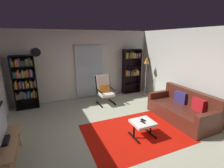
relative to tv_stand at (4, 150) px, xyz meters
The scene contains 16 objects.
ground_plane 2.35m from the tv_stand, ahead, with size 7.02×7.02×0.00m, color #B1B397.
wall_back 3.96m from the tv_stand, 52.88° to the left, with size 5.60×0.06×2.60m, color silver.
wall_right 5.11m from the tv_stand, ahead, with size 0.06×6.00×2.60m, color silver.
glass_door_panel 3.96m from the tv_stand, 50.26° to the left, with size 1.10×0.01×2.00m, color silver.
area_rug 2.77m from the tv_stand, ahead, with size 2.43×1.87×0.01m, color red.
tv_stand is the anchor object (origin of this frame).
television 0.47m from the tv_stand, 80.85° to the right, with size 0.20×0.99×0.62m.
bookshelf_near_tv 2.86m from the tv_stand, 85.48° to the left, with size 0.70×0.30×1.79m.
bookshelf_near_sofa 5.21m from the tv_stand, 33.75° to the left, with size 0.77×0.30×1.87m.
leather_sofa 4.41m from the tv_stand, ahead, with size 0.90×1.93×0.86m.
lounge_armchair 3.54m from the tv_stand, 37.80° to the left, with size 0.58×0.67×1.02m.
ottoman 2.87m from the tv_stand, ahead, with size 0.52×0.48×0.39m.
tv_remote 2.85m from the tv_stand, ahead, with size 0.04×0.14×0.02m, color black.
cell_phone 2.91m from the tv_stand, ahead, with size 0.07×0.14×0.01m, color black.
floor_lamp_by_shelf 5.25m from the tv_stand, 26.20° to the left, with size 0.22×0.22×1.59m.
wall_clock 3.42m from the tv_stand, 77.39° to the left, with size 0.29×0.03×0.29m.
Camera 1 is at (-1.53, -3.28, 2.30)m, focal length 26.19 mm.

